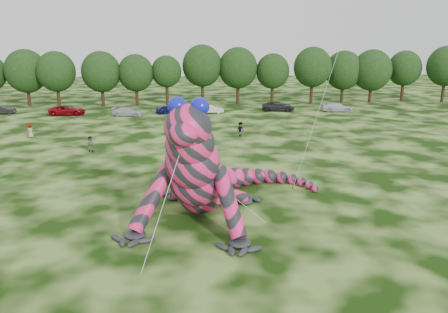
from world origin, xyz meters
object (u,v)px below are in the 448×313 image
at_px(tree_12, 272,79).
at_px(spectator_5, 201,155).
at_px(car_1, 2,110).
at_px(car_6, 278,106).
at_px(car_2, 67,110).
at_px(spectator_4, 30,131).
at_px(tree_10, 202,74).
at_px(tree_9, 167,81).
at_px(tree_14, 343,76).
at_px(tree_16, 404,76).
at_px(tree_11, 238,76).
at_px(tree_5, 27,78).
at_px(spectator_1, 90,144).
at_px(car_5, 211,109).
at_px(tree_7, 102,79).
at_px(car_4, 168,110).
at_px(tree_15, 372,76).
at_px(tree_8, 136,80).
at_px(tree_6, 57,79).
at_px(inflatable_gecko, 204,151).
at_px(tree_13, 312,75).
at_px(car_3, 128,112).
at_px(spectator_2, 240,129).
at_px(tree_17, 445,74).

height_order(tree_12, spectator_5, tree_12).
height_order(car_1, car_6, car_6).
distance_m(car_2, spectator_5, 35.14).
bearing_deg(car_2, spectator_4, 177.69).
bearing_deg(tree_12, tree_10, 176.20).
xyz_separation_m(tree_9, tree_14, (32.40, 1.38, 0.36)).
bearing_deg(car_6, car_2, 102.90).
bearing_deg(tree_16, tree_11, -177.87).
bearing_deg(car_1, tree_5, -18.93).
distance_m(tree_11, spectator_1, 39.08).
bearing_deg(car_5, tree_11, -32.96).
xyz_separation_m(tree_7, car_5, (18.45, -8.86, -4.10)).
xyz_separation_m(tree_14, car_4, (-31.97, -10.82, -4.06)).
height_order(tree_7, spectator_4, tree_7).
height_order(tree_9, tree_10, tree_10).
xyz_separation_m(tree_16, car_1, (-69.82, -9.61, -4.04)).
relative_size(tree_9, tree_15, 0.90).
xyz_separation_m(tree_8, car_5, (12.58, -9.04, -3.84)).
xyz_separation_m(tree_6, spectator_4, (3.36, -24.65, -3.93)).
distance_m(inflatable_gecko, spectator_1, 20.57).
bearing_deg(car_2, tree_10, -65.09).
bearing_deg(tree_13, car_3, -161.12).
xyz_separation_m(tree_12, spectator_2, (-9.08, -27.07, -3.62)).
bearing_deg(spectator_2, tree_6, 99.53).
bearing_deg(car_5, tree_10, 0.12).
bearing_deg(tree_16, car_1, -172.16).
height_order(tree_8, tree_13, tree_13).
bearing_deg(car_2, tree_5, 39.87).
height_order(inflatable_gecko, car_2, inflatable_gecko).
relative_size(inflatable_gecko, tree_16, 1.78).
relative_size(tree_8, car_3, 1.92).
xyz_separation_m(tree_12, spectator_5, (-14.25, -38.82, -3.61)).
distance_m(tree_7, car_1, 16.45).
xyz_separation_m(tree_7, car_3, (5.57, -10.50, -4.06)).
height_order(car_5, spectator_1, spectator_1).
distance_m(tree_15, car_6, 21.20).
xyz_separation_m(inflatable_gecko, tree_17, (46.31, 48.96, 0.98)).
distance_m(tree_6, spectator_2, 38.77).
distance_m(tree_9, spectator_1, 33.65).
xyz_separation_m(tree_12, tree_16, (25.44, 1.63, 0.20)).
bearing_deg(car_1, spectator_2, -129.15).
height_order(tree_6, tree_7, tree_6).
xyz_separation_m(spectator_1, spectator_4, (-8.54, 7.47, -0.01)).
relative_size(tree_5, tree_15, 1.02).
bearing_deg(tree_8, tree_12, 1.78).
xyz_separation_m(tree_6, car_1, (-6.82, -6.92, -4.10)).
relative_size(car_5, spectator_1, 2.33).
height_order(tree_9, spectator_1, tree_9).
relative_size(tree_16, spectator_2, 5.39).
bearing_deg(tree_12, spectator_2, -108.55).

